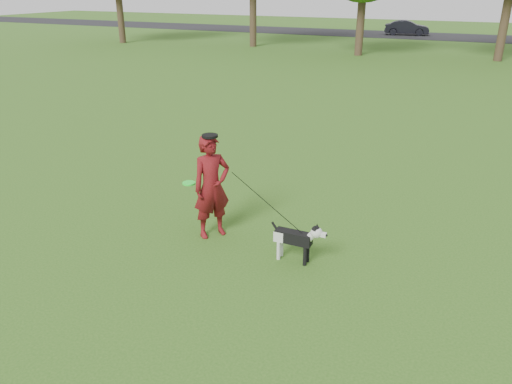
% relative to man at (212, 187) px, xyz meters
% --- Properties ---
extents(ground, '(120.00, 120.00, 0.00)m').
position_rel_man_xyz_m(ground, '(0.35, -0.52, -0.93)').
color(ground, '#285116').
rests_on(ground, ground).
extents(road, '(120.00, 7.00, 0.02)m').
position_rel_man_xyz_m(road, '(0.35, 39.48, -0.92)').
color(road, black).
rests_on(road, ground).
extents(man, '(0.76, 0.81, 1.87)m').
position_rel_man_xyz_m(man, '(0.00, 0.00, 0.00)').
color(man, '#540C0C').
rests_on(man, ground).
extents(dog, '(0.96, 0.19, 0.73)m').
position_rel_man_xyz_m(dog, '(1.71, -0.25, -0.49)').
color(dog, black).
rests_on(dog, ground).
extents(car_mid, '(3.87, 1.90, 1.22)m').
position_rel_man_xyz_m(car_mid, '(-3.08, 39.48, -0.30)').
color(car_mid, black).
rests_on(car_mid, road).
extents(man_held_items, '(2.33, 0.40, 1.39)m').
position_rel_man_xyz_m(man_held_items, '(1.12, -0.15, -0.03)').
color(man_held_items, '#20FF2F').
rests_on(man_held_items, ground).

